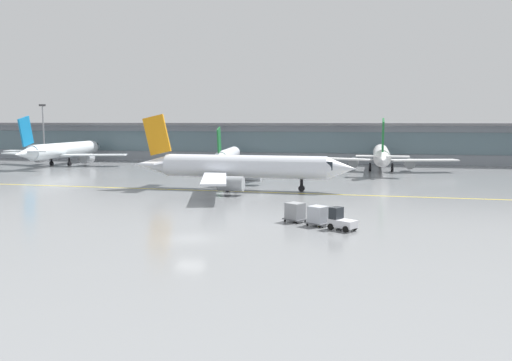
{
  "coord_description": "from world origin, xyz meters",
  "views": [
    {
      "loc": [
        14.46,
        -42.8,
        10.31
      ],
      "look_at": [
        2.08,
        19.03,
        3.0
      ],
      "focal_mm": 36.72,
      "sensor_mm": 36.0,
      "label": 1
    }
  ],
  "objects_px": {
    "gate_airplane_2": "(381,155)",
    "apron_light_mast_0": "(43,130)",
    "baggage_tug": "(341,220)",
    "gate_airplane_1": "(228,156)",
    "taxiing_regional_jet": "(242,167)",
    "cargo_dolly_trailing": "(295,211)",
    "gate_airplane_0": "(64,150)",
    "cargo_dolly_lead": "(318,215)"
  },
  "relations": [
    {
      "from": "cargo_dolly_trailing",
      "to": "apron_light_mast_0",
      "type": "relative_size",
      "value": 0.18
    },
    {
      "from": "gate_airplane_0",
      "to": "gate_airplane_1",
      "type": "bearing_deg",
      "value": -89.13
    },
    {
      "from": "gate_airplane_1",
      "to": "cargo_dolly_trailing",
      "type": "relative_size",
      "value": 10.32
    },
    {
      "from": "gate_airplane_2",
      "to": "cargo_dolly_trailing",
      "type": "relative_size",
      "value": 12.2
    },
    {
      "from": "cargo_dolly_lead",
      "to": "taxiing_regional_jet",
      "type": "bearing_deg",
      "value": 151.46
    },
    {
      "from": "gate_airplane_1",
      "to": "gate_airplane_2",
      "type": "relative_size",
      "value": 0.85
    },
    {
      "from": "baggage_tug",
      "to": "cargo_dolly_trailing",
      "type": "relative_size",
      "value": 1.12
    },
    {
      "from": "gate_airplane_0",
      "to": "apron_light_mast_0",
      "type": "distance_m",
      "value": 16.61
    },
    {
      "from": "gate_airplane_0",
      "to": "gate_airplane_1",
      "type": "xyz_separation_m",
      "value": [
        38.83,
        -0.06,
        -0.65
      ]
    },
    {
      "from": "taxiing_regional_jet",
      "to": "apron_light_mast_0",
      "type": "distance_m",
      "value": 76.16
    },
    {
      "from": "taxiing_regional_jet",
      "to": "cargo_dolly_trailing",
      "type": "relative_size",
      "value": 12.85
    },
    {
      "from": "gate_airplane_2",
      "to": "apron_light_mast_0",
      "type": "xyz_separation_m",
      "value": [
        -83.0,
        10.43,
        4.61
      ]
    },
    {
      "from": "baggage_tug",
      "to": "cargo_dolly_lead",
      "type": "relative_size",
      "value": 1.12
    },
    {
      "from": "gate_airplane_2",
      "to": "cargo_dolly_lead",
      "type": "distance_m",
      "value": 59.21
    },
    {
      "from": "gate_airplane_1",
      "to": "cargo_dolly_trailing",
      "type": "height_order",
      "value": "gate_airplane_1"
    },
    {
      "from": "gate_airplane_1",
      "to": "baggage_tug",
      "type": "distance_m",
      "value": 65.38
    },
    {
      "from": "cargo_dolly_trailing",
      "to": "cargo_dolly_lead",
      "type": "bearing_deg",
      "value": 0.0
    },
    {
      "from": "cargo_dolly_trailing",
      "to": "apron_light_mast_0",
      "type": "xyz_separation_m",
      "value": [
        -72.43,
        67.46,
        6.75
      ]
    },
    {
      "from": "cargo_dolly_trailing",
      "to": "baggage_tug",
      "type": "bearing_deg",
      "value": -0.0
    },
    {
      "from": "gate_airplane_2",
      "to": "baggage_tug",
      "type": "height_order",
      "value": "gate_airplane_2"
    },
    {
      "from": "gate_airplane_0",
      "to": "baggage_tug",
      "type": "bearing_deg",
      "value": -131.61
    },
    {
      "from": "taxiing_regional_jet",
      "to": "cargo_dolly_trailing",
      "type": "bearing_deg",
      "value": -63.31
    },
    {
      "from": "gate_airplane_2",
      "to": "cargo_dolly_trailing",
      "type": "height_order",
      "value": "gate_airplane_2"
    },
    {
      "from": "gate_airplane_2",
      "to": "apron_light_mast_0",
      "type": "relative_size",
      "value": 2.26
    },
    {
      "from": "cargo_dolly_lead",
      "to": "cargo_dolly_trailing",
      "type": "distance_m",
      "value": 2.91
    },
    {
      "from": "taxiing_regional_jet",
      "to": "cargo_dolly_lead",
      "type": "height_order",
      "value": "taxiing_regional_jet"
    },
    {
      "from": "gate_airplane_0",
      "to": "baggage_tug",
      "type": "distance_m",
      "value": 88.54
    },
    {
      "from": "gate_airplane_2",
      "to": "baggage_tug",
      "type": "relative_size",
      "value": 10.92
    },
    {
      "from": "gate_airplane_2",
      "to": "cargo_dolly_lead",
      "type": "relative_size",
      "value": 12.2
    },
    {
      "from": "gate_airplane_1",
      "to": "baggage_tug",
      "type": "bearing_deg",
      "value": -161.79
    },
    {
      "from": "taxiing_regional_jet",
      "to": "cargo_dolly_trailing",
      "type": "distance_m",
      "value": 25.45
    },
    {
      "from": "gate_airplane_1",
      "to": "gate_airplane_2",
      "type": "bearing_deg",
      "value": -95.09
    },
    {
      "from": "apron_light_mast_0",
      "to": "gate_airplane_0",
      "type": "bearing_deg",
      "value": -41.68
    },
    {
      "from": "gate_airplane_0",
      "to": "cargo_dolly_trailing",
      "type": "bearing_deg",
      "value": -132.25
    },
    {
      "from": "baggage_tug",
      "to": "apron_light_mast_0",
      "type": "relative_size",
      "value": 0.21
    },
    {
      "from": "cargo_dolly_lead",
      "to": "cargo_dolly_trailing",
      "type": "xyz_separation_m",
      "value": [
        -2.44,
        1.59,
        0.0
      ]
    },
    {
      "from": "taxiing_regional_jet",
      "to": "baggage_tug",
      "type": "xyz_separation_m",
      "value": [
        15.51,
        -25.98,
        -2.47
      ]
    },
    {
      "from": "gate_airplane_0",
      "to": "baggage_tug",
      "type": "xyz_separation_m",
      "value": [
        65.18,
        -59.87,
        -2.46
      ]
    },
    {
      "from": "gate_airplane_0",
      "to": "apron_light_mast_0",
      "type": "bearing_deg",
      "value": 49.28
    },
    {
      "from": "gate_airplane_0",
      "to": "cargo_dolly_trailing",
      "type": "distance_m",
      "value": 83.01
    },
    {
      "from": "baggage_tug",
      "to": "cargo_dolly_trailing",
      "type": "distance_m",
      "value": 5.61
    },
    {
      "from": "baggage_tug",
      "to": "gate_airplane_2",
      "type": "bearing_deg",
      "value": 117.47
    }
  ]
}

